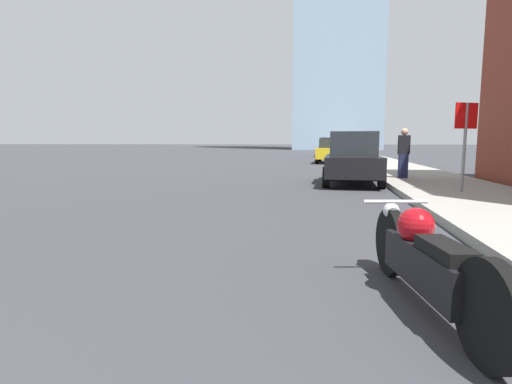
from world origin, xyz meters
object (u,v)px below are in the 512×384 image
(parked_car_silver, at_px, (329,146))
(parked_car_blue, at_px, (329,147))
(parked_car_yellow, at_px, (332,151))
(pedestrian, at_px, (404,153))
(motorcycle, at_px, (425,260))
(stop_sign, at_px, (465,131))
(parked_car_black, at_px, (353,159))

(parked_car_silver, bearing_deg, parked_car_blue, -95.42)
(parked_car_yellow, height_order, pedestrian, pedestrian)
(parked_car_blue, bearing_deg, parked_car_silver, 88.95)
(motorcycle, xyz_separation_m, stop_sign, (2.48, 6.88, 1.18))
(motorcycle, xyz_separation_m, parked_car_silver, (-0.08, 44.23, 0.44))
(parked_car_black, distance_m, parked_car_silver, 34.53)
(parked_car_blue, bearing_deg, motorcycle, -89.69)
(motorcycle, distance_m, parked_car_black, 9.71)
(parked_car_yellow, height_order, parked_car_blue, parked_car_blue)
(parked_car_yellow, bearing_deg, motorcycle, -85.84)
(motorcycle, relative_size, parked_car_silver, 0.53)
(parked_car_yellow, bearing_deg, parked_car_black, -84.84)
(motorcycle, xyz_separation_m, parked_car_black, (0.12, 9.70, 0.41))
(motorcycle, bearing_deg, parked_car_blue, 80.76)
(parked_car_silver, relative_size, pedestrian, 2.71)
(parked_car_black, height_order, pedestrian, pedestrian)
(parked_car_yellow, xyz_separation_m, parked_car_blue, (-0.01, 11.26, 0.08))
(motorcycle, height_order, parked_car_yellow, parked_car_yellow)
(pedestrian, bearing_deg, motorcycle, -99.80)
(parked_car_black, bearing_deg, parked_car_blue, 93.14)
(motorcycle, bearing_deg, parked_car_silver, 80.44)
(motorcycle, bearing_deg, parked_car_yellow, 80.94)
(stop_sign, bearing_deg, parked_car_blue, 95.79)
(parked_car_silver, bearing_deg, parked_car_black, -94.15)
(parked_car_silver, xyz_separation_m, pedestrian, (1.89, -33.72, 0.14))
(parked_car_blue, height_order, stop_sign, stop_sign)
(parked_car_blue, bearing_deg, pedestrian, -85.04)
(parked_car_black, bearing_deg, pedestrian, 27.85)
(parked_car_black, height_order, parked_car_silver, parked_car_silver)
(motorcycle, bearing_deg, parked_car_black, 79.61)
(motorcycle, distance_m, pedestrian, 10.69)
(motorcycle, height_order, parked_car_black, parked_car_black)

